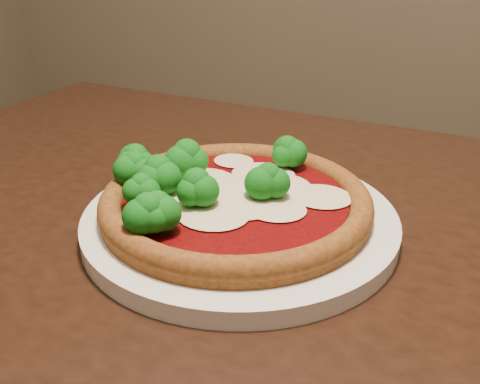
% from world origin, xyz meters
% --- Properties ---
extents(dining_table, '(1.29, 1.00, 0.75)m').
position_xyz_m(dining_table, '(0.00, -0.01, 0.66)').
color(dining_table, black).
rests_on(dining_table, floor).
extents(plate, '(0.31, 0.31, 0.02)m').
position_xyz_m(plate, '(-0.06, 0.06, 0.76)').
color(plate, silver).
rests_on(plate, dining_table).
extents(pizza, '(0.27, 0.27, 0.06)m').
position_xyz_m(pizza, '(-0.07, 0.06, 0.79)').
color(pizza, brown).
rests_on(pizza, plate).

